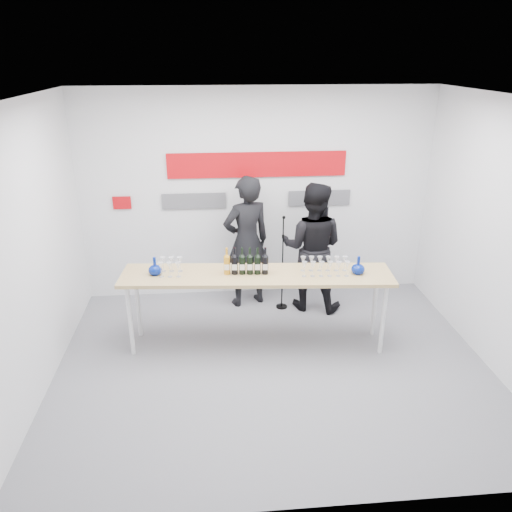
# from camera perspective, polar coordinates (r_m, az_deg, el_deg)

# --- Properties ---
(ground) EXTENTS (5.00, 5.00, 0.00)m
(ground) POSITION_cam_1_polar(r_m,az_deg,el_deg) (5.99, 1.93, -12.30)
(ground) COLOR slate
(ground) RESTS_ON ground
(back_wall) EXTENTS (5.00, 0.04, 3.00)m
(back_wall) POSITION_cam_1_polar(r_m,az_deg,el_deg) (7.18, 0.12, 6.93)
(back_wall) COLOR silver
(back_wall) RESTS_ON ground
(signage) EXTENTS (3.38, 0.02, 0.79)m
(signage) POSITION_cam_1_polar(r_m,az_deg,el_deg) (7.07, -0.31, 9.25)
(signage) COLOR #B7070E
(signage) RESTS_ON back_wall
(tasting_table) EXTENTS (3.26, 0.90, 0.96)m
(tasting_table) POSITION_cam_1_polar(r_m,az_deg,el_deg) (5.95, 0.09, -2.67)
(tasting_table) COLOR tan
(tasting_table) RESTS_ON ground
(wine_bottles) EXTENTS (0.53, 0.12, 0.33)m
(wine_bottles) POSITION_cam_1_polar(r_m,az_deg,el_deg) (5.85, -1.15, -0.57)
(wine_bottles) COLOR #BF7F19
(wine_bottles) RESTS_ON tasting_table
(decanter_left) EXTENTS (0.16, 0.16, 0.21)m
(decanter_left) POSITION_cam_1_polar(r_m,az_deg,el_deg) (5.98, -11.49, -1.11)
(decanter_left) COLOR navy
(decanter_left) RESTS_ON tasting_table
(decanter_right) EXTENTS (0.16, 0.16, 0.21)m
(decanter_right) POSITION_cam_1_polar(r_m,az_deg,el_deg) (6.00, 11.61, -1.02)
(decanter_right) COLOR navy
(decanter_right) RESTS_ON tasting_table
(glasses_left) EXTENTS (0.28, 0.24, 0.18)m
(glasses_left) POSITION_cam_1_polar(r_m,az_deg,el_deg) (5.95, -9.73, -1.24)
(glasses_left) COLOR silver
(glasses_left) RESTS_ON tasting_table
(glasses_right) EXTENTS (0.58, 0.26, 0.18)m
(glasses_right) POSITION_cam_1_polar(r_m,az_deg,el_deg) (5.94, 7.87, -1.17)
(glasses_right) COLOR silver
(glasses_right) RESTS_ON tasting_table
(presenter_left) EXTENTS (0.80, 0.66, 1.89)m
(presenter_left) POSITION_cam_1_polar(r_m,az_deg,el_deg) (6.96, -1.08, 1.60)
(presenter_left) COLOR black
(presenter_left) RESTS_ON ground
(presenter_right) EXTENTS (1.06, 0.95, 1.82)m
(presenter_right) POSITION_cam_1_polar(r_m,az_deg,el_deg) (6.91, 6.42, 1.01)
(presenter_right) COLOR black
(presenter_right) RESTS_ON ground
(mic_stand) EXTENTS (0.16, 0.16, 1.38)m
(mic_stand) POSITION_cam_1_polar(r_m,az_deg,el_deg) (7.03, 3.01, -2.82)
(mic_stand) COLOR black
(mic_stand) RESTS_ON ground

